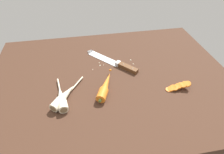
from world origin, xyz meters
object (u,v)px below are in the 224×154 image
(parsnip_front, at_px, (64,97))
(parsnip_mid_left, at_px, (61,98))
(carrot_slice_stack, at_px, (178,86))
(chefs_knife, at_px, (109,60))
(whole_carrot, at_px, (105,87))

(parsnip_front, relative_size, parsnip_mid_left, 0.94)
(parsnip_mid_left, distance_m, carrot_slice_stack, 0.53)
(chefs_knife, distance_m, parsnip_mid_left, 0.36)
(chefs_knife, relative_size, whole_carrot, 1.34)
(parsnip_front, xyz_separation_m, parsnip_mid_left, (-0.01, -0.01, 0.00))
(parsnip_mid_left, relative_size, carrot_slice_stack, 1.87)
(whole_carrot, bearing_deg, chefs_knife, 75.39)
(carrot_slice_stack, bearing_deg, parsnip_front, 177.52)
(whole_carrot, height_order, carrot_slice_stack, whole_carrot)
(parsnip_mid_left, bearing_deg, whole_carrot, 11.05)
(chefs_knife, bearing_deg, carrot_slice_stack, -44.87)
(chefs_knife, xyz_separation_m, whole_carrot, (-0.06, -0.22, 0.01))
(whole_carrot, relative_size, parsnip_front, 1.04)
(carrot_slice_stack, bearing_deg, chefs_knife, 135.13)
(parsnip_mid_left, bearing_deg, chefs_knife, 45.80)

